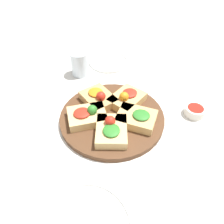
# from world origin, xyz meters

# --- Properties ---
(ground_plane) EXTENTS (3.00, 3.00, 0.00)m
(ground_plane) POSITION_xyz_m (0.00, 0.00, 0.00)
(ground_plane) COLOR silver
(serving_board) EXTENTS (0.38, 0.38, 0.02)m
(serving_board) POSITION_xyz_m (0.00, 0.00, 0.01)
(serving_board) COLOR #51331E
(serving_board) RESTS_ON ground_plane
(focaccia_slice_0) EXTENTS (0.13, 0.15, 0.04)m
(focaccia_slice_0) POSITION_xyz_m (-0.02, -0.09, 0.04)
(focaccia_slice_0) COLOR tan
(focaccia_slice_0) RESTS_ON serving_board
(focaccia_slice_1) EXTENTS (0.16, 0.16, 0.06)m
(focaccia_slice_1) POSITION_xyz_m (0.07, -0.05, 0.04)
(focaccia_slice_1) COLOR tan
(focaccia_slice_1) RESTS_ON serving_board
(focaccia_slice_2) EXTENTS (0.16, 0.16, 0.06)m
(focaccia_slice_2) POSITION_xyz_m (0.07, 0.06, 0.04)
(focaccia_slice_2) COLOR tan
(focaccia_slice_2) RESTS_ON serving_board
(focaccia_slice_3) EXTENTS (0.14, 0.16, 0.06)m
(focaccia_slice_3) POSITION_xyz_m (-0.03, 0.08, 0.04)
(focaccia_slice_3) COLOR #DBB775
(focaccia_slice_3) RESTS_ON serving_board
(focaccia_slice_4) EXTENTS (0.14, 0.11, 0.06)m
(focaccia_slice_4) POSITION_xyz_m (-0.09, -0.01, 0.04)
(focaccia_slice_4) COLOR #DBB775
(focaccia_slice_4) RESTS_ON serving_board
(plate_right) EXTENTS (0.19, 0.19, 0.02)m
(plate_right) POSITION_xyz_m (0.39, 0.05, 0.01)
(plate_right) COLOR white
(plate_right) RESTS_ON ground_plane
(water_glass) EXTENTS (0.08, 0.08, 0.11)m
(water_glass) POSITION_xyz_m (0.28, 0.17, 0.05)
(water_glass) COLOR silver
(water_glass) RESTS_ON ground_plane
(napkin_stack) EXTENTS (0.12, 0.10, 0.00)m
(napkin_stack) POSITION_xyz_m (0.23, -0.28, 0.00)
(napkin_stack) COLOR white
(napkin_stack) RESTS_ON ground_plane
(dipping_bowl) EXTENTS (0.07, 0.07, 0.03)m
(dipping_bowl) POSITION_xyz_m (0.05, -0.30, 0.02)
(dipping_bowl) COLOR silver
(dipping_bowl) RESTS_ON ground_plane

